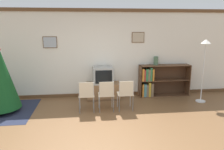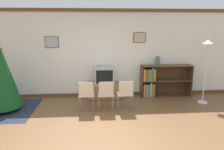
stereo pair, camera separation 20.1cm
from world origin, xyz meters
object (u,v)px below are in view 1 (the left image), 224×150
object	(u,v)px
folding_chair_left	(86,95)
folding_chair_right	(126,93)
bookshelf	(156,81)
standing_lamp	(205,54)
tv_console	(103,91)
folding_chair_center	(106,94)
vase	(156,61)
television	(103,75)

from	to	relation	value
folding_chair_left	folding_chair_right	distance (m)	1.02
bookshelf	standing_lamp	size ratio (longest dim) A/B	0.88
standing_lamp	bookshelf	bearing A→B (deg)	149.19
tv_console	folding_chair_center	distance (m)	1.06
tv_console	vase	size ratio (longest dim) A/B	3.72
folding_chair_center	television	bearing A→B (deg)	90.00
bookshelf	television	bearing A→B (deg)	-177.06
folding_chair_center	standing_lamp	size ratio (longest dim) A/B	0.45
folding_chair_left	television	bearing A→B (deg)	63.71
folding_chair_left	standing_lamp	size ratio (longest dim) A/B	0.45
tv_console	folding_chair_center	xyz separation A→B (m)	(0.00, -1.03, 0.23)
folding_chair_left	standing_lamp	xyz separation A→B (m)	(3.35, 0.42, 0.93)
folding_chair_right	bookshelf	distance (m)	1.62
television	folding_chair_center	xyz separation A→B (m)	(0.00, -1.03, -0.27)
folding_chair_right	folding_chair_left	bearing A→B (deg)	180.00
folding_chair_left	bookshelf	bearing A→B (deg)	27.06
bookshelf	folding_chair_center	bearing A→B (deg)	-146.34
folding_chair_right	vase	distance (m)	1.77
tv_console	television	bearing A→B (deg)	-90.00
folding_chair_left	standing_lamp	distance (m)	3.51
television	standing_lamp	xyz separation A→B (m)	(2.84, -0.61, 0.66)
bookshelf	standing_lamp	xyz separation A→B (m)	(1.17, -0.70, 0.92)
folding_chair_left	folding_chair_center	world-z (taller)	same
vase	standing_lamp	bearing A→B (deg)	-32.34
folding_chair_right	bookshelf	bearing A→B (deg)	43.72
folding_chair_left	folding_chair_center	size ratio (longest dim) A/B	1.00
bookshelf	tv_console	bearing A→B (deg)	-177.15
folding_chair_center	folding_chair_right	bearing A→B (deg)	0.00
folding_chair_right	standing_lamp	world-z (taller)	standing_lamp
bookshelf	standing_lamp	distance (m)	1.64
television	folding_chair_left	bearing A→B (deg)	-116.29
tv_console	standing_lamp	world-z (taller)	standing_lamp
tv_console	standing_lamp	bearing A→B (deg)	-12.13
folding_chair_center	vase	bearing A→B (deg)	34.97
folding_chair_center	bookshelf	world-z (taller)	bookshelf
folding_chair_center	standing_lamp	bearing A→B (deg)	8.45
tv_console	vase	distance (m)	1.89
folding_chair_center	vase	size ratio (longest dim) A/B	3.03
tv_console	folding_chair_right	distance (m)	1.18
television	tv_console	bearing A→B (deg)	90.00
tv_console	television	size ratio (longest dim) A/B	1.69
television	bookshelf	size ratio (longest dim) A/B	0.37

